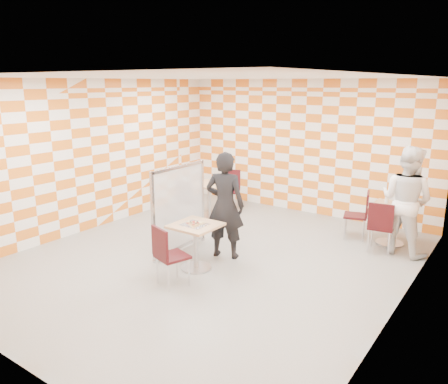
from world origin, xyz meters
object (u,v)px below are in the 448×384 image
object	(u,v)px
chair_second_front	(381,223)
soda_bottle	(401,199)
main_table	(196,239)
empty_table	(209,194)
chair_main_front	(167,252)
man_white	(406,200)
sport_bottle	(387,198)
chair_second_side	(361,212)
man_dark	(225,205)
partition	(179,208)
chair_empty_far	(231,186)
chair_empty_near	(188,198)
second_table	(392,218)

from	to	relation	value
chair_second_front	soda_bottle	bearing A→B (deg)	78.64
main_table	chair_second_front	size ratio (longest dim) A/B	0.81
empty_table	chair_main_front	distance (m)	3.54
man_white	sport_bottle	xyz separation A→B (m)	(-0.42, 0.38, -0.11)
chair_second_side	man_dark	xyz separation A→B (m)	(-1.61, -2.20, 0.37)
chair_main_front	partition	bearing A→B (deg)	123.20
chair_second_front	chair_empty_far	xyz separation A→B (m)	(-3.72, 0.81, 0.00)
main_table	man_white	size ratio (longest dim) A/B	0.40
main_table	chair_main_front	bearing A→B (deg)	-85.43
main_table	soda_bottle	distance (m)	3.87
man_white	sport_bottle	bearing A→B (deg)	-26.51
chair_main_front	man_dark	world-z (taller)	man_dark
main_table	soda_bottle	xyz separation A→B (m)	(2.35, 3.06, 0.34)
chair_second_front	chair_empty_near	distance (m)	3.91
main_table	chair_empty_far	size ratio (longest dim) A/B	0.81
partition	soda_bottle	distance (m)	4.03
second_table	chair_second_front	xyz separation A→B (m)	(-0.04, -0.58, 0.04)
empty_table	chair_empty_far	distance (m)	0.77
chair_second_side	chair_second_front	bearing A→B (deg)	-44.79
sport_bottle	empty_table	bearing A→B (deg)	-170.48
second_table	soda_bottle	distance (m)	0.37
chair_empty_near	empty_table	bearing A→B (deg)	81.51
chair_empty_near	sport_bottle	size ratio (longest dim) A/B	4.62
second_table	partition	world-z (taller)	partition
second_table	sport_bottle	world-z (taller)	sport_bottle
chair_second_front	chair_empty_near	world-z (taller)	same
second_table	chair_second_side	bearing A→B (deg)	-173.80
man_white	soda_bottle	world-z (taller)	man_white
soda_bottle	chair_main_front	bearing A→B (deg)	-121.09
soda_bottle	partition	bearing A→B (deg)	-139.47
chair_empty_far	sport_bottle	size ratio (longest dim) A/B	4.62
partition	man_dark	world-z (taller)	man_dark
main_table	man_dark	world-z (taller)	man_dark
main_table	chair_second_side	size ratio (longest dim) A/B	0.81
empty_table	soda_bottle	xyz separation A→B (m)	(3.90, 0.65, 0.34)
chair_second_front	man_white	size ratio (longest dim) A/B	0.49
chair_second_side	soda_bottle	bearing A→B (deg)	14.36
man_dark	chair_empty_near	bearing A→B (deg)	-49.19
partition	man_dark	size ratio (longest dim) A/B	0.85
chair_empty_far	sport_bottle	xyz separation A→B (m)	(3.61, -0.16, 0.29)
second_table	man_dark	xyz separation A→B (m)	(-2.17, -2.26, 0.40)
sport_bottle	man_dark	bearing A→B (deg)	-130.94
second_table	chair_empty_near	xyz separation A→B (m)	(-3.89, -1.18, 0.04)
chair_main_front	partition	size ratio (longest dim) A/B	0.60
empty_table	man_white	bearing A→B (deg)	3.26
second_table	partition	xyz separation A→B (m)	(-2.96, -2.51, 0.28)
chair_second_side	man_white	distance (m)	0.96
second_table	empty_table	distance (m)	3.84
empty_table	man_white	size ratio (longest dim) A/B	0.40
chair_second_front	chair_empty_far	bearing A→B (deg)	167.68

